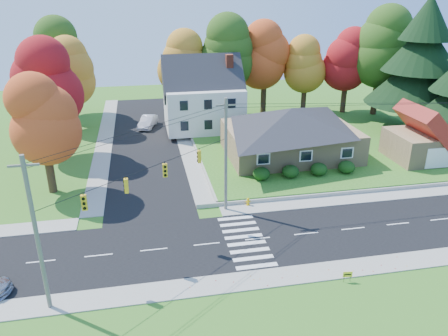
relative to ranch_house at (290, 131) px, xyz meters
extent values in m
plane|color=#3D7923|center=(-8.00, -16.00, -3.27)|extent=(120.00, 120.00, 0.00)
cube|color=black|center=(-8.00, -16.00, -3.26)|extent=(90.00, 8.00, 0.02)
cube|color=black|center=(-16.00, 10.00, -3.25)|extent=(8.00, 44.00, 0.02)
cube|color=#9C9A90|center=(-8.00, -11.00, -3.23)|extent=(90.00, 2.00, 0.08)
cube|color=#9C9A90|center=(-8.00, -21.00, -3.23)|extent=(90.00, 2.00, 0.08)
cube|color=#3D7923|center=(5.00, 5.00, -3.02)|extent=(30.00, 30.00, 0.50)
cube|color=tan|center=(0.00, 0.00, -1.17)|extent=(14.00, 10.00, 3.20)
pyramid|color=#26262B|center=(0.00, 0.00, 1.53)|extent=(14.60, 10.60, 2.20)
cube|color=silver|center=(-8.00, 12.00, 0.03)|extent=(10.00, 8.00, 5.60)
pyramid|color=#26262B|center=(-8.00, 12.00, 4.03)|extent=(10.40, 8.40, 2.40)
cube|color=brown|center=(-4.50, 12.00, 2.03)|extent=(0.90, 0.90, 9.60)
cube|color=tan|center=(14.00, -4.00, -1.27)|extent=(7.00, 6.00, 3.00)
pyramid|color=maroon|center=(14.00, -4.00, 1.03)|extent=(7.30, 6.30, 1.60)
cube|color=silver|center=(14.00, -7.05, -1.57)|extent=(3.20, 0.10, 2.20)
ellipsoid|color=#163A10|center=(-5.00, -6.20, -2.13)|extent=(1.70, 1.70, 1.27)
ellipsoid|color=#163A10|center=(-2.00, -6.20, -2.13)|extent=(1.70, 1.70, 1.27)
ellipsoid|color=#163A10|center=(1.00, -6.20, -2.13)|extent=(1.70, 1.70, 1.27)
ellipsoid|color=#163A10|center=(4.00, -6.20, -2.13)|extent=(1.70, 1.70, 1.27)
cylinder|color=#666059|center=(-22.50, -21.20, 1.73)|extent=(0.26, 0.26, 10.00)
cube|color=#666059|center=(-22.50, -21.20, 6.13)|extent=(1.60, 0.12, 0.12)
cylinder|color=#666059|center=(-9.50, -10.80, 1.73)|extent=(0.26, 0.26, 10.00)
cube|color=#666059|center=(-9.50, -10.80, 6.13)|extent=(1.60, 0.12, 0.12)
cube|color=gold|center=(-20.00, -19.20, 2.68)|extent=(0.34, 0.26, 1.00)
cube|color=gold|center=(-17.50, -17.20, 2.68)|extent=(0.26, 0.34, 1.00)
cube|color=gold|center=(-14.80, -15.05, 2.68)|extent=(0.34, 0.26, 1.00)
cube|color=gold|center=(-12.00, -12.80, 2.68)|extent=(0.26, 0.34, 1.00)
cylinder|color=black|center=(-16.00, -16.00, 3.33)|extent=(13.02, 10.43, 0.04)
cylinder|color=#3F2A19|center=(-10.00, 18.00, -0.07)|extent=(0.80, 0.80, 5.40)
sphere|color=#BC7A24|center=(-10.00, 18.00, 3.83)|extent=(6.72, 6.72, 6.72)
sphere|color=#BC7A24|center=(-10.00, 18.00, 5.51)|extent=(5.91, 5.91, 5.91)
sphere|color=#BC7A24|center=(-10.00, 18.00, 7.19)|extent=(5.11, 5.11, 5.11)
cylinder|color=#3F2A19|center=(-4.00, 17.00, 0.38)|extent=(0.86, 0.86, 6.30)
sphere|color=#2E5217|center=(-4.00, 17.00, 4.93)|extent=(7.84, 7.84, 7.84)
sphere|color=#2E5217|center=(-4.00, 17.00, 6.89)|extent=(6.90, 6.90, 6.90)
sphere|color=#2E5217|center=(-4.00, 17.00, 8.85)|extent=(5.96, 5.96, 5.96)
cylinder|color=#3F2A19|center=(2.00, 18.00, 0.16)|extent=(0.83, 0.83, 5.85)
sphere|color=#C9461C|center=(2.00, 18.00, 4.38)|extent=(7.28, 7.28, 7.28)
sphere|color=#C9461C|center=(2.00, 18.00, 6.20)|extent=(6.41, 6.41, 6.41)
sphere|color=#C9461C|center=(2.00, 18.00, 8.02)|extent=(5.53, 5.53, 5.53)
cylinder|color=#3F2A19|center=(8.00, 17.00, -0.29)|extent=(0.77, 0.77, 4.95)
sphere|color=#BC7A24|center=(8.00, 17.00, 3.28)|extent=(6.16, 6.16, 6.16)
sphere|color=#BC7A24|center=(8.00, 17.00, 4.82)|extent=(5.42, 5.42, 5.42)
sphere|color=#BC7A24|center=(8.00, 17.00, 6.36)|extent=(4.68, 4.68, 4.68)
cylinder|color=#3F2A19|center=(14.00, 16.00, -0.07)|extent=(0.80, 0.80, 5.40)
sphere|color=maroon|center=(14.00, 16.00, 3.83)|extent=(6.72, 6.72, 6.72)
sphere|color=maroon|center=(14.00, 16.00, 5.51)|extent=(5.91, 5.91, 5.91)
sphere|color=maroon|center=(14.00, 16.00, 7.19)|extent=(5.11, 5.11, 5.11)
cylinder|color=#3F2A19|center=(18.00, 14.00, 0.61)|extent=(0.89, 0.89, 6.75)
sphere|color=#2E5217|center=(18.00, 14.00, 5.48)|extent=(8.40, 8.40, 8.40)
sphere|color=#2E5217|center=(18.00, 14.00, 7.58)|extent=(7.39, 7.39, 7.39)
sphere|color=#2E5217|center=(18.00, 14.00, 9.68)|extent=(6.38, 6.38, 6.38)
cylinder|color=#3F2A19|center=(19.00, 6.00, -1.33)|extent=(0.40, 0.40, 2.88)
cone|color=black|center=(19.00, 6.00, 4.11)|extent=(12.80, 12.80, 6.72)
cone|color=black|center=(19.00, 6.00, 7.95)|extent=(9.60, 9.60, 6.08)
cone|color=black|center=(19.00, 6.00, 11.47)|extent=(6.40, 6.40, 5.44)
cylinder|color=#3F2A19|center=(-25.00, -4.00, -0.79)|extent=(0.77, 0.77, 4.95)
sphere|color=#C9461C|center=(-25.00, -4.00, 2.78)|extent=(6.16, 6.16, 6.16)
sphere|color=#C9461C|center=(-25.00, -4.00, 4.32)|extent=(5.42, 5.42, 5.42)
sphere|color=#C9461C|center=(-25.00, -4.00, 5.86)|extent=(4.68, 4.68, 4.68)
cylinder|color=#3F2A19|center=(-26.00, 6.00, -0.34)|extent=(0.83, 0.83, 5.85)
sphere|color=maroon|center=(-26.00, 6.00, 3.88)|extent=(7.28, 7.28, 7.28)
sphere|color=maroon|center=(-26.00, 6.00, 5.70)|extent=(6.41, 6.41, 6.41)
sphere|color=maroon|center=(-26.00, 6.00, 7.52)|extent=(5.53, 5.53, 5.53)
cylinder|color=#3F2A19|center=(-25.00, 16.00, -0.57)|extent=(0.80, 0.80, 5.40)
sphere|color=#BC7A24|center=(-25.00, 16.00, 3.33)|extent=(6.72, 6.72, 6.72)
sphere|color=#BC7A24|center=(-25.00, 16.00, 5.01)|extent=(5.91, 5.91, 5.91)
sphere|color=#BC7A24|center=(-25.00, 16.00, 6.69)|extent=(5.11, 5.11, 5.11)
cylinder|color=#3F2A19|center=(-27.00, 24.00, -0.12)|extent=(0.86, 0.86, 6.30)
sphere|color=#2E5217|center=(-27.00, 24.00, 4.43)|extent=(7.84, 7.84, 7.84)
sphere|color=#2E5217|center=(-27.00, 24.00, 6.39)|extent=(6.90, 6.90, 6.90)
sphere|color=#2E5217|center=(-27.00, 24.00, 8.35)|extent=(5.96, 5.96, 5.96)
imported|color=#B1AEBE|center=(-15.39, 15.16, -2.45)|extent=(3.02, 5.10, 1.59)
cylinder|color=#D7A40A|center=(-7.40, -10.44, -3.22)|extent=(0.35, 0.35, 0.10)
cylinder|color=#D7A40A|center=(-7.40, -10.44, -2.93)|extent=(0.23, 0.23, 0.53)
sphere|color=#D7A40A|center=(-7.40, -10.44, -2.61)|extent=(0.25, 0.25, 0.25)
cylinder|color=#D7A40A|center=(-7.40, -10.44, -2.83)|extent=(0.44, 0.14, 0.12)
cylinder|color=black|center=(-3.80, -22.30, -3.00)|extent=(0.02, 0.02, 0.53)
cylinder|color=black|center=(-3.34, -22.30, -3.00)|extent=(0.02, 0.02, 0.53)
cube|color=yellow|center=(-3.57, -22.30, -2.69)|extent=(0.63, 0.11, 0.42)
camera|label=1|loc=(-16.16, -44.18, 14.86)|focal=35.00mm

